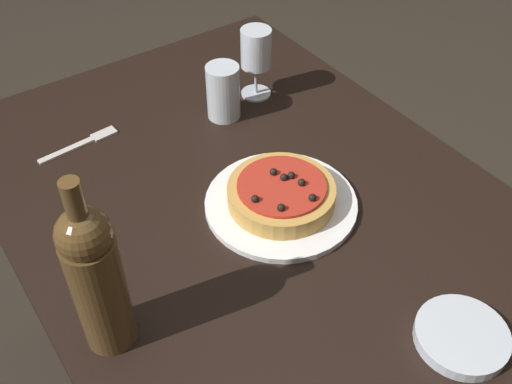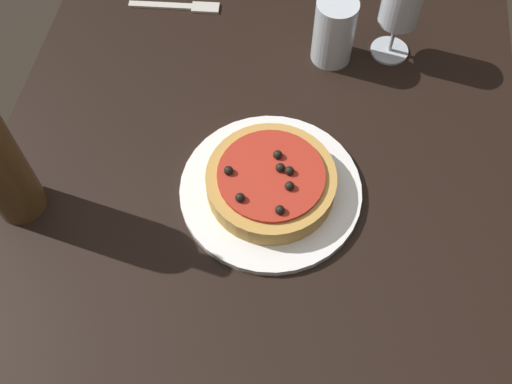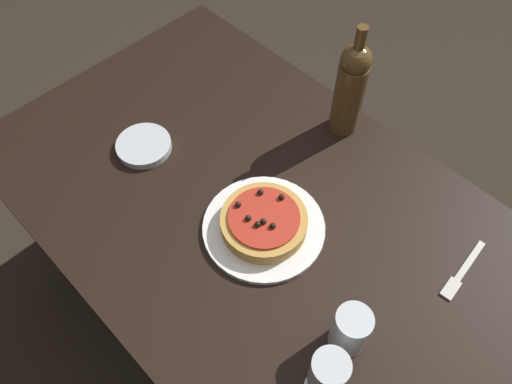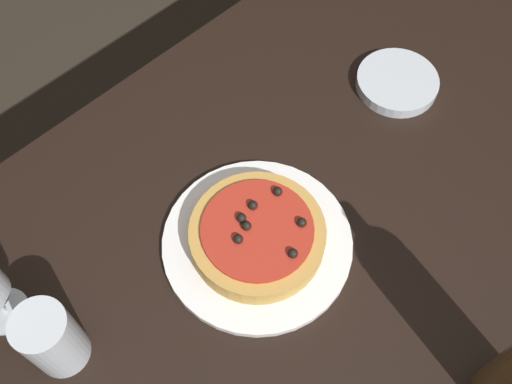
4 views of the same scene
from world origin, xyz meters
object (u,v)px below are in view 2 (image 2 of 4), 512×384
Objects in this scene: dining_table at (246,243)px; dinner_plate at (271,190)px; pizza at (271,181)px; water_cup at (334,31)px; fork at (180,6)px; wine_glass at (402,4)px.

dinner_plate is (0.05, -0.03, 0.09)m from dining_table.
pizza is at bearing -32.64° from dining_table.
pizza is 1.62× the size of water_cup.
pizza is 0.44m from fork.
wine_glass is at bearing -75.41° from water_cup.
dinner_plate reaches higher than fork.
wine_glass is (0.32, -0.17, 0.08)m from pizza.
fork is at bearing 30.72° from dinner_plate.
water_cup is (-0.03, 0.10, -0.05)m from wine_glass.
wine_glass is at bearing -27.76° from dinner_plate.
dining_table is 0.11m from dinner_plate.
pizza is 1.13× the size of fork.
wine_glass reaches higher than fork.
wine_glass is at bearing -27.75° from pizza.
water_cup reaches higher than fork.
dining_table is 0.48m from fork.
dinner_plate is 2.32× the size of water_cup.
pizza is at bearing 175.22° from dinner_plate.
water_cup is 0.70× the size of fork.
dining_table is 4.91× the size of dinner_plate.
water_cup is at bearing -15.89° from dining_table.
fork is (0.38, 0.22, -0.00)m from dinner_plate.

